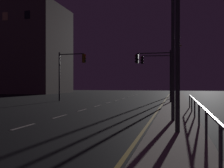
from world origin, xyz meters
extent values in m
plane|color=black|center=(0.00, 17.50, 0.00)|extent=(112.00, 112.00, 0.00)
cube|color=#9E937F|center=(6.87, 17.50, 0.07)|extent=(2.23, 77.00, 0.14)
cube|color=silver|center=(0.00, 9.00, 0.01)|extent=(0.14, 2.00, 0.01)
cube|color=silver|center=(0.00, 13.00, 0.01)|extent=(0.14, 2.00, 0.01)
cube|color=silver|center=(0.00, 17.00, 0.01)|extent=(0.14, 2.00, 0.01)
cube|color=silver|center=(0.00, 21.00, 0.01)|extent=(0.14, 2.00, 0.01)
cube|color=silver|center=(0.00, 25.00, 0.01)|extent=(0.14, 2.00, 0.01)
cube|color=silver|center=(0.00, 29.00, 0.01)|extent=(0.14, 2.00, 0.01)
cube|color=silver|center=(0.00, 33.00, 0.01)|extent=(0.14, 2.00, 0.01)
cube|color=silver|center=(0.00, 37.00, 0.01)|extent=(0.14, 2.00, 0.01)
cube|color=silver|center=(0.00, 41.00, 0.01)|extent=(0.14, 2.00, 0.01)
cube|color=silver|center=(0.00, 45.00, 0.01)|extent=(0.14, 2.00, 0.01)
cube|color=gold|center=(5.51, 22.50, 0.01)|extent=(0.14, 53.00, 0.01)
cylinder|color=#2D3033|center=(6.25, 25.61, 2.73)|extent=(0.16, 0.16, 5.18)
cylinder|color=#38383D|center=(4.57, 25.63, 5.07)|extent=(3.37, 0.15, 0.11)
cube|color=black|center=(2.89, 25.65, 4.54)|extent=(0.28, 0.34, 0.95)
sphere|color=red|center=(2.73, 25.66, 4.84)|extent=(0.20, 0.20, 0.20)
sphere|color=black|center=(2.73, 25.66, 4.54)|extent=(0.20, 0.20, 0.20)
sphere|color=black|center=(2.73, 25.66, 4.24)|extent=(0.20, 0.20, 0.20)
cylinder|color=#38383D|center=(-6.12, 26.48, 2.76)|extent=(0.16, 0.16, 5.52)
cylinder|color=#38383D|center=(-4.60, 26.31, 5.27)|extent=(3.07, 0.46, 0.11)
cube|color=olive|center=(-3.07, 26.13, 4.74)|extent=(0.32, 0.37, 0.95)
sphere|color=red|center=(-2.91, 26.11, 5.04)|extent=(0.20, 0.20, 0.20)
sphere|color=black|center=(-2.91, 26.11, 4.74)|extent=(0.20, 0.20, 0.20)
sphere|color=black|center=(-2.91, 26.11, 4.44)|extent=(0.20, 0.20, 0.20)
cylinder|color=#2D3033|center=(6.19, 32.74, 2.93)|extent=(0.16, 0.16, 5.59)
cylinder|color=#2D3033|center=(4.39, 32.53, 5.48)|extent=(3.62, 0.53, 0.11)
cube|color=black|center=(2.59, 32.32, 4.95)|extent=(0.32, 0.37, 0.95)
sphere|color=red|center=(2.43, 32.30, 5.25)|extent=(0.20, 0.20, 0.20)
sphere|color=black|center=(2.43, 32.30, 4.95)|extent=(0.20, 0.20, 0.20)
sphere|color=black|center=(2.43, 32.30, 4.65)|extent=(0.20, 0.20, 0.20)
cylinder|color=#38383D|center=(6.69, 11.82, 3.82)|extent=(0.18, 0.18, 7.35)
cylinder|color=#38383D|center=(6.10, 42.40, 4.20)|extent=(0.18, 0.18, 8.13)
cylinder|color=#38383D|center=(6.72, 42.53, 8.12)|extent=(1.27, 0.37, 0.10)
ellipsoid|color=#F9D172|center=(7.34, 42.67, 8.02)|extent=(0.56, 0.36, 0.24)
cylinder|color=#38383D|center=(6.91, 8.46, 3.58)|extent=(0.18, 0.18, 6.89)
cylinder|color=#59595E|center=(7.83, 4.17, 0.61)|extent=(0.09, 0.09, 0.95)
cylinder|color=#59595E|center=(7.83, 7.26, 0.61)|extent=(0.09, 0.09, 0.95)
cylinder|color=#59595E|center=(7.83, 10.34, 0.61)|extent=(0.09, 0.09, 0.95)
cylinder|color=#59595E|center=(7.83, 13.43, 0.61)|extent=(0.09, 0.09, 0.95)
cylinder|color=#59595E|center=(7.83, 16.51, 0.61)|extent=(0.09, 0.09, 0.95)
cylinder|color=#59595E|center=(7.83, 19.60, 0.61)|extent=(0.09, 0.09, 0.95)
cube|color=slate|center=(7.83, 8.80, 1.09)|extent=(0.06, 21.60, 0.06)
cube|color=#6B6056|center=(-26.14, 48.84, 8.87)|extent=(20.62, 13.20, 17.74)
cube|color=#EACC7A|center=(-24.03, 42.21, 14.38)|extent=(1.10, 0.06, 1.50)
cube|color=black|center=(-19.49, 42.21, 14.41)|extent=(1.10, 0.06, 1.50)
camera|label=1|loc=(6.89, -2.29, 2.01)|focal=43.87mm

